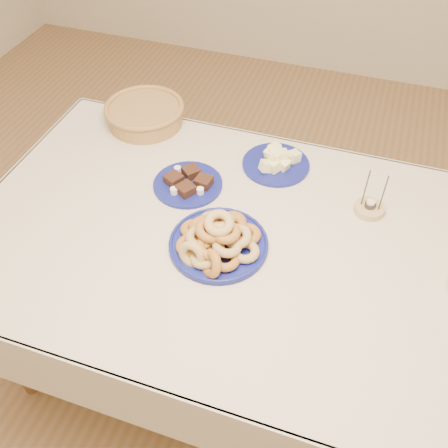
% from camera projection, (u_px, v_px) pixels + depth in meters
% --- Properties ---
extents(ground, '(5.00, 5.00, 0.00)m').
position_uv_depth(ground, '(228.00, 353.00, 2.13)').
color(ground, olive).
rests_on(ground, ground).
extents(dining_table, '(1.71, 1.11, 0.75)m').
position_uv_depth(dining_table, '(229.00, 256.00, 1.66)').
color(dining_table, brown).
rests_on(dining_table, ground).
extents(donut_platter, '(0.40, 0.40, 0.14)m').
position_uv_depth(donut_platter, '(218.00, 240.00, 1.52)').
color(donut_platter, navy).
rests_on(donut_platter, dining_table).
extents(melon_plate, '(0.30, 0.30, 0.08)m').
position_uv_depth(melon_plate, '(277.00, 161.00, 1.80)').
color(melon_plate, navy).
rests_on(melon_plate, dining_table).
extents(brownie_plate, '(0.32, 0.32, 0.04)m').
position_uv_depth(brownie_plate, '(188.00, 183.00, 1.74)').
color(brownie_plate, navy).
rests_on(brownie_plate, dining_table).
extents(wicker_basket, '(0.34, 0.34, 0.08)m').
position_uv_depth(wicker_basket, '(145.00, 113.00, 1.98)').
color(wicker_basket, brown).
rests_on(wicker_basket, dining_table).
extents(candle_holder, '(0.11, 0.11, 0.17)m').
position_uv_depth(candle_holder, '(369.00, 208.00, 1.65)').
color(candle_holder, tan).
rests_on(candle_holder, dining_table).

